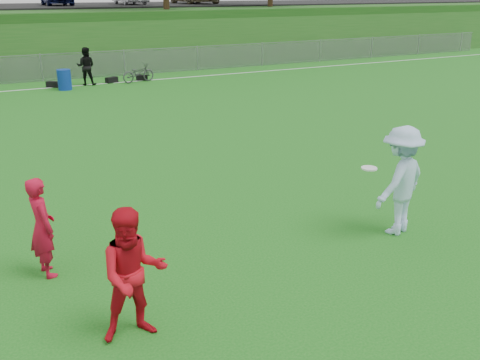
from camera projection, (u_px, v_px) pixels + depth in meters
ground at (227, 260)px, 8.74m from camera, size 120.00×120.00×0.00m
sideline_far at (50, 88)px, 23.79m from camera, size 60.00×0.10×0.01m
fence at (41, 68)px, 25.24m from camera, size 58.00×0.06×1.30m
berm at (14, 33)px, 34.15m from camera, size 120.00×18.00×3.00m
parking_lot at (8, 6)px, 35.29m from camera, size 120.00×12.00×0.10m
gear_bags at (74, 83)px, 24.29m from camera, size 7.81×0.56×0.26m
player_red_left at (42, 227)px, 8.06m from camera, size 0.48×0.64×1.58m
player_red_center at (134, 275)px, 6.56m from camera, size 0.92×0.75×1.75m
player_blue at (400, 181)px, 9.43m from camera, size 1.44×1.09×1.97m
frisbee at (369, 168)px, 8.98m from camera, size 0.27×0.27×0.03m
recycling_bin at (64, 80)px, 23.20m from camera, size 0.78×0.78×0.88m
bicycle at (138, 73)px, 25.09m from camera, size 1.72×0.93×0.86m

